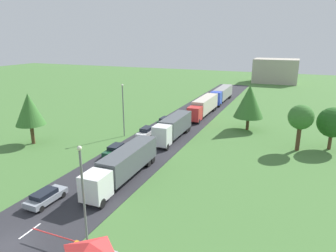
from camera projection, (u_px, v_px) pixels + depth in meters
ground_plane at (9, 246)px, 24.84m from camera, size 280.00×280.00×0.00m
road at (146, 149)px, 46.54m from camera, size 10.00×140.00×0.06m
lane_marking_centre at (134, 157)px, 43.27m from camera, size 0.16×122.52×0.01m
truck_lead at (124, 164)px, 35.79m from camera, size 2.72×13.69×3.47m
truck_second at (173, 127)px, 50.40m from camera, size 2.60×11.72×3.61m
truck_third at (204, 106)px, 65.48m from camera, size 2.55×14.64×3.73m
truck_fourth at (222, 94)px, 79.82m from camera, size 2.53×14.78×3.55m
car_lead at (46, 196)px, 31.04m from camera, size 1.87×4.45×1.38m
car_second at (115, 150)px, 43.74m from camera, size 1.95×4.45×1.47m
car_third at (146, 132)px, 51.93m from camera, size 1.90×4.51×1.59m
car_fourth at (165, 121)px, 59.00m from camera, size 1.85×4.35×1.48m
barrier_gate at (69, 243)px, 24.21m from camera, size 4.64×0.28×1.05m
lamppost_lead at (83, 195)px, 23.08m from camera, size 0.36×0.36×8.81m
lamppost_second at (123, 108)px, 51.24m from camera, size 0.36×0.36×8.90m
tree_oak at (333, 123)px, 45.35m from camera, size 4.48×4.48×6.41m
tree_birch at (301, 118)px, 44.60m from camera, size 3.64×3.64×6.95m
tree_maple at (29, 109)px, 47.35m from camera, size 4.51×4.51×8.08m
tree_pine at (249, 101)px, 54.79m from camera, size 5.29×5.29×8.18m
distant_building at (276, 71)px, 113.17m from camera, size 15.56×10.59×8.66m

